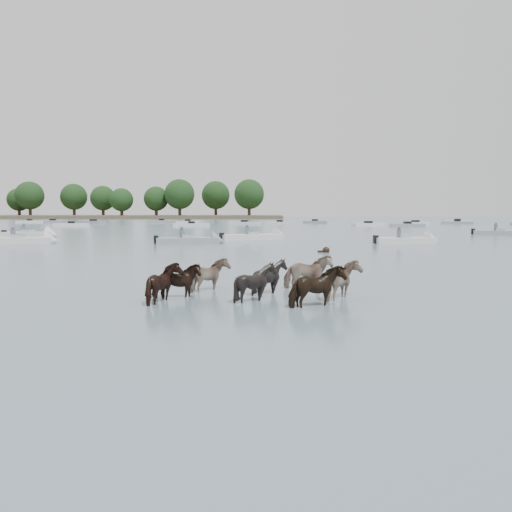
{
  "coord_description": "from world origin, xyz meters",
  "views": [
    {
      "loc": [
        2.78,
        -14.27,
        2.48
      ],
      "look_at": [
        2.69,
        0.98,
        1.1
      ],
      "focal_mm": 35.14,
      "sensor_mm": 36.0,
      "label": 1
    }
  ],
  "objects": [
    {
      "name": "motorboat_d",
      "position": [
        14.46,
        23.49,
        0.23
      ],
      "size": [
        5.12,
        2.06,
        1.92
      ],
      "rotation": [
        0.0,
        0.0,
        0.1
      ],
      "color": "silver",
      "rests_on": "ground"
    },
    {
      "name": "motorboat_b",
      "position": [
        -1.89,
        23.43,
        0.23
      ],
      "size": [
        5.32,
        2.61,
        1.92
      ],
      "rotation": [
        0.0,
        0.0,
        0.21
      ],
      "color": "gray",
      "rests_on": "ground"
    },
    {
      "name": "pony_herd",
      "position": [
        2.75,
        -0.03,
        0.44
      ],
      "size": [
        6.2,
        4.09,
        1.27
      ],
      "color": "black",
      "rests_on": "ground"
    },
    {
      "name": "treeline",
      "position": [
        -61.91,
        148.35,
        6.92
      ],
      "size": [
        148.67,
        22.69,
        12.48
      ],
      "color": "#382619",
      "rests_on": "ground"
    },
    {
      "name": "motorboat_e",
      "position": [
        28.12,
        36.79,
        0.23
      ],
      "size": [
        5.72,
        3.02,
        1.92
      ],
      "rotation": [
        0.0,
        0.0,
        -0.27
      ],
      "color": "gray",
      "rests_on": "ground"
    },
    {
      "name": "motorboat_c",
      "position": [
        2.89,
        28.94,
        0.22
      ],
      "size": [
        6.11,
        3.97,
        1.92
      ],
      "rotation": [
        0.0,
        0.0,
        0.43
      ],
      "color": "silver",
      "rests_on": "ground"
    },
    {
      "name": "swimming_pony",
      "position": [
        6.75,
        15.59,
        0.1
      ],
      "size": [
        0.72,
        0.44,
        0.44
      ],
      "color": "black",
      "rests_on": "ground"
    },
    {
      "name": "distant_flotilla",
      "position": [
        1.41,
        76.03,
        0.26
      ],
      "size": [
        103.92,
        28.65,
        0.93
      ],
      "color": "gray",
      "rests_on": "ground"
    },
    {
      "name": "ground",
      "position": [
        0.0,
        0.0,
        0.0
      ],
      "size": [
        400.0,
        400.0,
        0.0
      ],
      "primitive_type": "plane",
      "color": "slate",
      "rests_on": "ground"
    },
    {
      "name": "motorboat_a",
      "position": [
        -14.63,
        23.45,
        0.23
      ],
      "size": [
        5.41,
        2.7,
        1.92
      ],
      "rotation": [
        0.0,
        0.0,
        0.22
      ],
      "color": "silver",
      "rests_on": "ground"
    },
    {
      "name": "motorboat_f",
      "position": [
        -18.34,
        32.88,
        0.23
      ],
      "size": [
        5.45,
        1.99,
        1.92
      ],
      "rotation": [
        0.0,
        0.0,
        -0.08
      ],
      "color": "silver",
      "rests_on": "ground"
    },
    {
      "name": "shoreline",
      "position": [
        -70.0,
        150.0,
        0.5
      ],
      "size": [
        160.0,
        30.0,
        1.0
      ],
      "primitive_type": "cube",
      "color": "#4C4233",
      "rests_on": "ground"
    }
  ]
}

